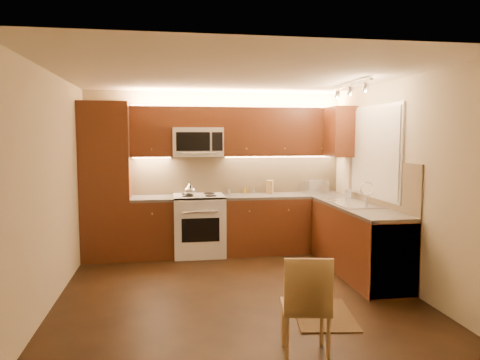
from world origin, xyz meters
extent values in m
cube|color=black|center=(0.00, 0.00, 0.00)|extent=(4.00, 4.00, 0.01)
cube|color=beige|center=(0.00, 0.00, 2.50)|extent=(4.00, 4.00, 0.01)
cube|color=#C1B28D|center=(0.00, 2.00, 1.25)|extent=(4.00, 0.01, 2.50)
cube|color=#C1B28D|center=(0.00, -2.00, 1.25)|extent=(4.00, 0.01, 2.50)
cube|color=#C1B28D|center=(-2.00, 0.00, 1.25)|extent=(0.01, 4.00, 2.50)
cube|color=#C1B28D|center=(2.00, 0.00, 1.25)|extent=(0.01, 4.00, 2.50)
cube|color=#44240E|center=(-1.65, 1.70, 1.15)|extent=(0.70, 0.60, 2.30)
cube|color=#44240E|center=(-0.99, 1.70, 0.43)|extent=(0.62, 0.60, 0.86)
cube|color=#3C3936|center=(-0.99, 1.70, 0.88)|extent=(0.62, 0.60, 0.04)
cube|color=#44240E|center=(1.04, 1.70, 0.43)|extent=(1.92, 0.60, 0.86)
cube|color=#3C3936|center=(1.04, 1.70, 0.88)|extent=(1.92, 0.60, 0.04)
cube|color=#44240E|center=(1.70, 0.40, 0.43)|extent=(0.60, 2.00, 0.86)
cube|color=#3C3936|center=(1.70, 0.40, 0.88)|extent=(0.60, 2.00, 0.04)
cube|color=silver|center=(1.70, -0.30, 0.43)|extent=(0.58, 0.60, 0.84)
cube|color=tan|center=(0.35, 1.99, 1.20)|extent=(3.30, 0.02, 0.60)
cube|color=tan|center=(1.99, 0.40, 1.20)|extent=(0.02, 2.00, 0.60)
cube|color=#44240E|center=(-0.99, 1.82, 1.88)|extent=(0.62, 0.35, 0.75)
cube|color=#44240E|center=(1.04, 1.82, 1.88)|extent=(1.92, 0.35, 0.75)
cube|color=#44240E|center=(-0.30, 1.82, 2.09)|extent=(0.76, 0.35, 0.31)
cube|color=#44240E|center=(1.82, 1.40, 1.88)|extent=(0.35, 0.50, 0.75)
cube|color=silver|center=(1.99, 0.55, 1.60)|extent=(0.03, 1.44, 1.24)
cube|color=silver|center=(1.97, 0.55, 1.60)|extent=(0.02, 1.36, 1.16)
cube|color=silver|center=(1.55, 0.40, 2.46)|extent=(0.04, 1.20, 0.03)
cube|color=silver|center=(1.56, 1.77, 1.01)|extent=(0.40, 0.33, 0.21)
cube|color=#9A7945|center=(0.84, 1.85, 1.01)|extent=(0.15, 0.18, 0.21)
cylinder|color=silver|center=(0.19, 1.82, 0.95)|extent=(0.05, 0.05, 0.10)
cylinder|color=brown|center=(0.49, 1.94, 0.95)|extent=(0.05, 0.05, 0.10)
cylinder|color=silver|center=(0.59, 1.88, 0.94)|extent=(0.05, 0.05, 0.08)
cylinder|color=olive|center=(0.45, 1.93, 0.94)|extent=(0.06, 0.06, 0.09)
imported|color=silver|center=(1.87, 1.16, 0.99)|extent=(0.11, 0.11, 0.18)
cube|color=black|center=(0.77, -0.90, 0.01)|extent=(0.70, 0.94, 0.01)
camera|label=1|loc=(-0.78, -5.14, 1.81)|focal=33.94mm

